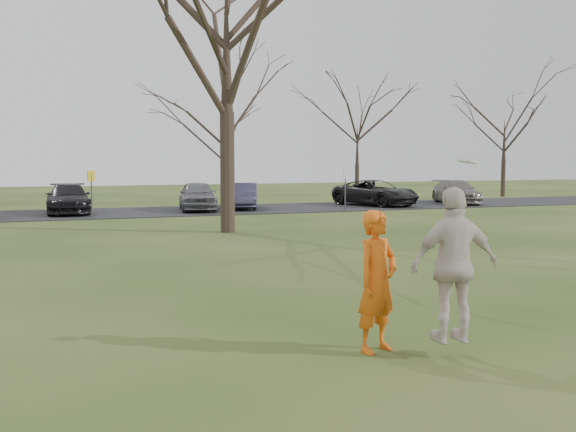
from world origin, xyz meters
The scene contains 13 objects.
ground centered at (0.00, 0.00, 0.00)m, with size 120.00×120.00×0.00m, color #1E380F.
parking_strip centered at (0.00, 25.00, 0.02)m, with size 62.00×6.50×0.04m, color black.
player_defender centered at (-0.21, 0.19, 0.94)m, with size 0.69×0.45×1.88m, color orange.
car_3 centered at (-2.78, 25.26, 0.73)m, with size 1.93×4.74×1.37m, color black.
car_4 centered at (3.28, 24.80, 0.77)m, with size 1.72×4.27×1.45m, color slate.
car_5 centered at (5.74, 25.12, 0.70)m, with size 1.39×3.99×1.31m, color #35344E.
car_6 centered at (13.20, 24.75, 0.74)m, with size 2.32×5.03×1.40m, color black.
car_7 centered at (18.34, 24.61, 0.71)m, with size 1.87×4.60×1.33m, color slate.
catching_play centered at (0.56, -0.43, 1.21)m, with size 1.22×0.64×2.35m.
sign_yellow centered at (-2.00, 22.00, 1.45)m, with size 0.35×0.35×2.08m.
sign_white centered at (10.00, 22.00, 1.45)m, with size 0.35×0.35×2.08m.
big_tree centered at (2.00, 15.00, 7.00)m, with size 9.00×9.00×14.00m, color #352821, non-canonical shape.
small_tree_row centered at (4.38, 30.06, 3.89)m, with size 55.00×5.90×8.50m.
Camera 1 is at (-4.46, -7.49, 2.54)m, focal length 41.63 mm.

